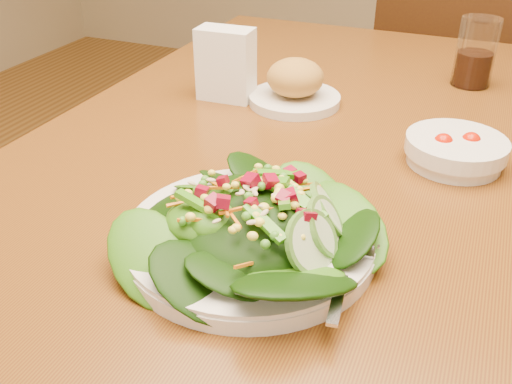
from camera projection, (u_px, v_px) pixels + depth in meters
dining_table at (308, 184)px, 1.03m from camera, size 0.90×1.40×0.75m
chair_far at (451, 70)px, 1.91m from camera, size 0.55×0.55×1.02m
salad_plate at (258, 225)px, 0.68m from camera, size 0.31×0.31×0.09m
bread_plate at (295, 86)px, 1.08m from camera, size 0.17×0.17×0.09m
tomato_bowl at (455, 150)px, 0.87m from camera, size 0.15×0.15×0.05m
drinking_glass at (475, 57)px, 1.15m from camera, size 0.08×0.08×0.14m
napkin_holder at (226, 62)px, 1.08m from camera, size 0.11×0.06×0.14m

